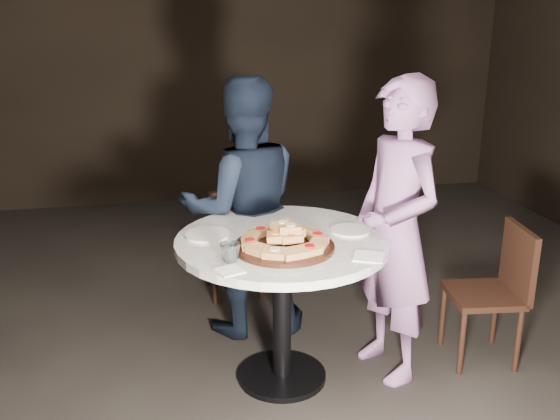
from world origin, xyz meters
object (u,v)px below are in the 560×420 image
Objects in this scene: chair_right at (498,285)px; diner_navy at (243,208)px; chair_far at (235,234)px; serving_board at (284,247)px; focaccia_pile at (285,238)px; water_glass at (230,252)px; diner_teal at (396,232)px; table at (282,266)px.

diner_navy is at bearing -109.02° from chair_right.
serving_board is at bearing 90.02° from chair_far.
focaccia_pile is 0.54× the size of chair_far.
diner_navy is at bearing 77.77° from water_glass.
diner_teal reaches higher than chair_right.
chair_far is 0.51× the size of diner_navy.
water_glass is 1.35m from chair_far.
diner_teal is (0.88, 0.22, -0.05)m from water_glass.
chair_right is at bearing 151.56° from diner_navy.
chair_far is at bearing 95.51° from table.
chair_right is 0.50× the size of diner_navy.
focaccia_pile is at bearing -77.86° from chair_right.
serving_board is (-0.02, -0.14, 0.16)m from table.
diner_teal is at bearing 135.47° from diner_navy.
chair_right is at bearing 136.63° from chair_far.
focaccia_pile reaches higher than chair_right.
water_glass is 1.55m from chair_right.
focaccia_pile is at bearing -92.98° from diner_teal.
diner_navy is at bearing 99.88° from table.
table is 1.40× the size of chair_right.
chair_far is (-0.08, 1.18, -0.36)m from serving_board.
table is at bearing 83.21° from focaccia_pile.
chair_right is (1.29, -1.07, -0.00)m from chair_far.
diner_teal reaches higher than water_glass.
chair_far is 1.31m from diner_teal.
table is 1.39× the size of chair_far.
serving_board is at bearing -165.02° from focaccia_pile.
chair_far is (0.19, 1.27, -0.39)m from water_glass.
table is 0.25m from focaccia_pile.
diner_navy is (-0.09, 0.74, -0.09)m from focaccia_pile.
focaccia_pile is (0.00, 0.00, 0.04)m from serving_board.
water_glass is 0.12× the size of chair_far.
water_glass is at bearing -159.70° from serving_board.
diner_navy reaches higher than chair_right.
serving_board is 1.13× the size of focaccia_pile.
chair_right is (1.21, 0.11, -0.41)m from focaccia_pile.
serving_board is 0.29m from water_glass.
focaccia_pile is 0.75m from diner_navy.
table is 0.62m from diner_navy.
focaccia_pile reaches higher than table.
serving_board is 0.62m from diner_teal.
chair_right is at bearing 5.02° from serving_board.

